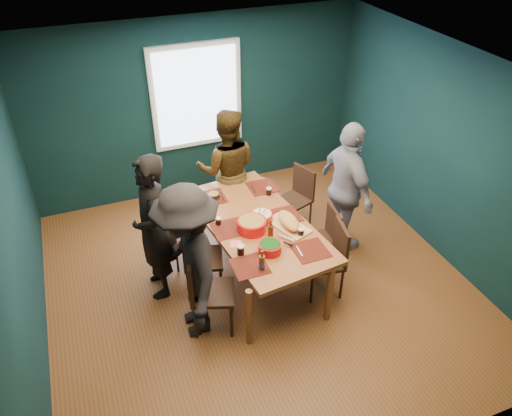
{
  "coord_description": "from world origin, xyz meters",
  "views": [
    {
      "loc": [
        -1.7,
        -4.28,
        4.34
      ],
      "look_at": [
        0.04,
        0.19,
        1.03
      ],
      "focal_mm": 35.0,
      "sensor_mm": 36.0,
      "label": 1
    }
  ],
  "objects_px": {
    "chair_left_near": "(204,286)",
    "person_near_left": "(189,264)",
    "bowl_herbs": "(270,247)",
    "cutting_board": "(289,222)",
    "chair_right_mid": "(326,234)",
    "bowl_dumpling": "(262,217)",
    "person_far_left": "(153,228)",
    "chair_right_far": "(299,193)",
    "person_right": "(347,189)",
    "chair_left_far": "(175,232)",
    "person_back": "(227,170)",
    "chair_left_mid": "(195,253)",
    "chair_right_near": "(331,254)",
    "bowl_salad": "(252,225)",
    "dining_table": "(257,228)"
  },
  "relations": [
    {
      "from": "chair_right_near",
      "to": "bowl_herbs",
      "type": "xyz_separation_m",
      "value": [
        -0.79,
        0.01,
        0.33
      ]
    },
    {
      "from": "dining_table",
      "to": "bowl_herbs",
      "type": "relative_size",
      "value": 8.79
    },
    {
      "from": "person_back",
      "to": "bowl_herbs",
      "type": "relative_size",
      "value": 6.78
    },
    {
      "from": "chair_left_far",
      "to": "person_back",
      "type": "distance_m",
      "value": 1.17
    },
    {
      "from": "chair_left_far",
      "to": "bowl_herbs",
      "type": "distance_m",
      "value": 1.47
    },
    {
      "from": "dining_table",
      "to": "chair_right_far",
      "type": "height_order",
      "value": "chair_right_far"
    },
    {
      "from": "chair_left_far",
      "to": "person_near_left",
      "type": "bearing_deg",
      "value": -109.25
    },
    {
      "from": "chair_left_mid",
      "to": "chair_right_far",
      "type": "distance_m",
      "value": 1.91
    },
    {
      "from": "chair_left_mid",
      "to": "chair_right_mid",
      "type": "height_order",
      "value": "chair_left_mid"
    },
    {
      "from": "chair_left_far",
      "to": "cutting_board",
      "type": "distance_m",
      "value": 1.5
    },
    {
      "from": "chair_right_far",
      "to": "person_right",
      "type": "relative_size",
      "value": 0.49
    },
    {
      "from": "bowl_salad",
      "to": "bowl_herbs",
      "type": "bearing_deg",
      "value": -84.01
    },
    {
      "from": "dining_table",
      "to": "chair_left_mid",
      "type": "xyz_separation_m",
      "value": [
        -0.78,
        0.01,
        -0.17
      ]
    },
    {
      "from": "chair_left_far",
      "to": "chair_right_far",
      "type": "bearing_deg",
      "value": -8.27
    },
    {
      "from": "chair_right_mid",
      "to": "bowl_salad",
      "type": "height_order",
      "value": "bowl_salad"
    },
    {
      "from": "chair_left_near",
      "to": "chair_right_mid",
      "type": "xyz_separation_m",
      "value": [
        1.72,
        0.43,
        -0.09
      ]
    },
    {
      "from": "person_back",
      "to": "bowl_dumpling",
      "type": "height_order",
      "value": "person_back"
    },
    {
      "from": "chair_right_mid",
      "to": "chair_left_near",
      "type": "bearing_deg",
      "value": -161.25
    },
    {
      "from": "chair_left_mid",
      "to": "chair_left_near",
      "type": "xyz_separation_m",
      "value": [
        -0.06,
        -0.59,
        0.01
      ]
    },
    {
      "from": "chair_left_mid",
      "to": "person_back",
      "type": "distance_m",
      "value": 1.48
    },
    {
      "from": "chair_left_near",
      "to": "person_near_left",
      "type": "distance_m",
      "value": 0.36
    },
    {
      "from": "person_back",
      "to": "bowl_salad",
      "type": "height_order",
      "value": "person_back"
    },
    {
      "from": "chair_right_mid",
      "to": "dining_table",
      "type": "bearing_deg",
      "value": 175.55
    },
    {
      "from": "chair_left_near",
      "to": "bowl_herbs",
      "type": "xyz_separation_m",
      "value": [
        0.78,
        0.02,
        0.3
      ]
    },
    {
      "from": "dining_table",
      "to": "chair_left_mid",
      "type": "distance_m",
      "value": 0.8
    },
    {
      "from": "chair_right_mid",
      "to": "cutting_board",
      "type": "bearing_deg",
      "value": -167.84
    },
    {
      "from": "person_near_left",
      "to": "chair_right_near",
      "type": "bearing_deg",
      "value": 91.9
    },
    {
      "from": "chair_right_near",
      "to": "person_far_left",
      "type": "xyz_separation_m",
      "value": [
        -1.92,
        0.77,
        0.36
      ]
    },
    {
      "from": "chair_left_far",
      "to": "bowl_dumpling",
      "type": "height_order",
      "value": "bowl_dumpling"
    },
    {
      "from": "person_back",
      "to": "person_near_left",
      "type": "xyz_separation_m",
      "value": [
        -1.0,
        -1.76,
        0.04
      ]
    },
    {
      "from": "chair_left_far",
      "to": "person_back",
      "type": "relative_size",
      "value": 0.49
    },
    {
      "from": "bowl_salad",
      "to": "chair_right_mid",
      "type": "bearing_deg",
      "value": -1.1
    },
    {
      "from": "chair_left_near",
      "to": "person_far_left",
      "type": "xyz_separation_m",
      "value": [
        -0.35,
        0.78,
        0.33
      ]
    },
    {
      "from": "bowl_dumpling",
      "to": "chair_right_near",
      "type": "bearing_deg",
      "value": -40.94
    },
    {
      "from": "person_far_left",
      "to": "chair_right_near",
      "type": "bearing_deg",
      "value": 69.9
    },
    {
      "from": "bowl_salad",
      "to": "person_near_left",
      "type": "bearing_deg",
      "value": -153.48
    },
    {
      "from": "dining_table",
      "to": "bowl_herbs",
      "type": "bearing_deg",
      "value": -103.42
    },
    {
      "from": "bowl_dumpling",
      "to": "cutting_board",
      "type": "bearing_deg",
      "value": -41.81
    },
    {
      "from": "chair_right_far",
      "to": "chair_right_mid",
      "type": "distance_m",
      "value": 0.96
    },
    {
      "from": "chair_left_far",
      "to": "bowl_dumpling",
      "type": "relative_size",
      "value": 3.24
    },
    {
      "from": "dining_table",
      "to": "bowl_salad",
      "type": "bearing_deg",
      "value": -139.39
    },
    {
      "from": "chair_right_mid",
      "to": "bowl_dumpling",
      "type": "xyz_separation_m",
      "value": [
        -0.81,
        0.15,
        0.39
      ]
    },
    {
      "from": "chair_right_mid",
      "to": "person_back",
      "type": "xyz_separation_m",
      "value": [
        -0.84,
        1.35,
        0.38
      ]
    },
    {
      "from": "person_right",
      "to": "bowl_salad",
      "type": "distance_m",
      "value": 1.43
    },
    {
      "from": "person_near_left",
      "to": "bowl_herbs",
      "type": "bearing_deg",
      "value": 91.84
    },
    {
      "from": "bowl_herbs",
      "to": "cutting_board",
      "type": "xyz_separation_m",
      "value": [
        0.38,
        0.34,
        0.01
      ]
    },
    {
      "from": "person_far_left",
      "to": "cutting_board",
      "type": "bearing_deg",
      "value": 76.21
    },
    {
      "from": "bowl_herbs",
      "to": "chair_right_far",
      "type": "bearing_deg",
      "value": 53.55
    },
    {
      "from": "cutting_board",
      "to": "chair_left_near",
      "type": "bearing_deg",
      "value": 176.92
    },
    {
      "from": "chair_right_mid",
      "to": "cutting_board",
      "type": "distance_m",
      "value": 0.69
    }
  ]
}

